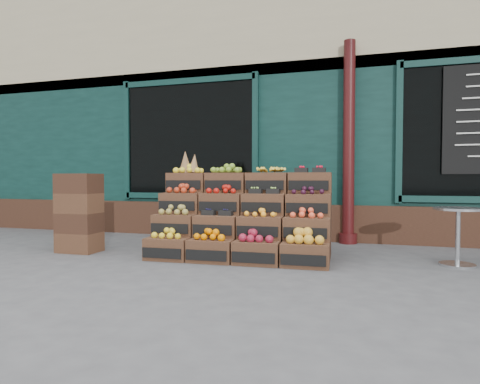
# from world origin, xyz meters

# --- Properties ---
(ground) EXTENTS (60.00, 60.00, 0.00)m
(ground) POSITION_xyz_m (0.00, 0.00, 0.00)
(ground) COLOR #4A4A4C
(ground) RESTS_ON ground
(shop_facade) EXTENTS (12.00, 6.24, 4.80)m
(shop_facade) POSITION_xyz_m (0.00, 5.11, 2.40)
(shop_facade) COLOR #0D2D29
(shop_facade) RESTS_ON ground
(crate_display) EXTENTS (2.33, 1.20, 1.44)m
(crate_display) POSITION_xyz_m (-0.14, 0.61, 0.44)
(crate_display) COLOR #4A2D1D
(crate_display) RESTS_ON ground
(spare_crates) EXTENTS (0.55, 0.39, 1.10)m
(spare_crates) POSITION_xyz_m (-2.41, 0.21, 0.55)
(spare_crates) COLOR #4A2D1D
(spare_crates) RESTS_ON ground
(bistro_table) EXTENTS (0.55, 0.55, 0.69)m
(bistro_table) POSITION_xyz_m (2.48, 0.70, 0.43)
(bistro_table) COLOR #B3B6BA
(bistro_table) RESTS_ON ground
(shopkeeper) EXTENTS (0.79, 0.61, 1.92)m
(shopkeeper) POSITION_xyz_m (-1.26, 2.88, 0.96)
(shopkeeper) COLOR #1D672C
(shopkeeper) RESTS_ON ground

